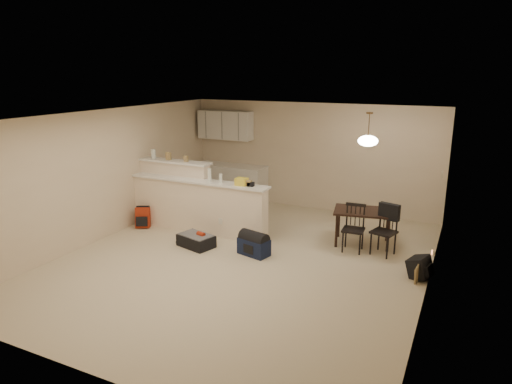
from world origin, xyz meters
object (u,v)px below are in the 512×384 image
Objects in this scene: pendant_lamp at (368,140)px; red_backpack at (143,218)px; suitcase at (196,241)px; navy_duffel at (254,247)px; dining_chair_far at (384,231)px; dining_table at (363,214)px; dining_chair_near at (353,228)px; black_daypack at (420,267)px.

pendant_lamp is 1.44× the size of red_backpack.
suitcase is 1.19× the size of navy_duffel.
dining_chair_far is 1.36× the size of suitcase.
dining_table is 1.81× the size of suitcase.
red_backpack is (-4.38, -1.05, -1.77)m from pendant_lamp.
dining_chair_far is at bearing -18.45° from red_backpack.
dining_chair_far reaches higher than dining_table.
dining_table is 0.46m from dining_chair_near.
navy_duffel is at bearing 114.09° from black_daypack.
red_backpack is at bearing -177.82° from dining_table.
dining_chair_far is (0.46, -0.36, -0.14)m from dining_table.
dining_chair_far is (0.53, 0.08, 0.01)m from dining_chair_near.
dining_table is 1.37× the size of dining_chair_near.
navy_duffel is (-1.63, -1.37, -1.84)m from pendant_lamp.
dining_chair_far reaches higher than red_backpack.
dining_chair_near reaches higher than red_backpack.
dining_chair_far is at bearing -49.28° from dining_table.
dining_chair_near reaches higher than dining_table.
dining_chair_near is at bearing 45.31° from navy_duffel.
dining_table is 1.40m from pendant_lamp.
dining_chair_far is at bearing 63.37° from black_daypack.
dining_table is 1.92× the size of pendant_lamp.
navy_duffel is at bearing -33.29° from red_backpack.
black_daypack is (0.71, -0.69, -0.28)m from dining_chair_far.
pendant_lamp is (-0.00, -0.00, 1.40)m from dining_table.
pendant_lamp is 1.65× the size of black_daypack.
suitcase is at bearing -144.57° from dining_chair_far.
dining_chair_near is at bearing 81.12° from black_daypack.
pendant_lamp is 0.69× the size of dining_chair_far.
dining_chair_far is at bearing -38.02° from pendant_lamp.
dining_table is 1.62m from black_daypack.
dining_table is 2.17m from navy_duffel.
dining_table reaches higher than navy_duffel.
suitcase is 1.76× the size of black_daypack.
dining_chair_near is 1.41m from black_daypack.
pendant_lamp is at bearing 76.45° from dining_chair_near.
pendant_lamp is 1.62m from dining_chair_near.
pendant_lamp is 1.65m from dining_chair_far.
suitcase is at bearing -160.34° from navy_duffel.
red_backpack is 2.78m from navy_duffel.
black_daypack is at bearing 20.77° from navy_duffel.
navy_duffel is (2.76, -0.32, -0.06)m from red_backpack.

